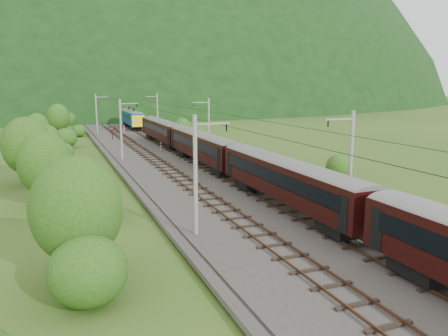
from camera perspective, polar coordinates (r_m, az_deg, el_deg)
name	(u,v)px	position (r m, az deg, el deg)	size (l,w,h in m)	color
ground	(277,227)	(32.27, 6.97, -7.67)	(600.00, 600.00, 0.00)	#335019
railbed	(226,194)	(40.92, 0.27, -3.36)	(14.00, 220.00, 0.30)	#38332D
track_left	(202,194)	(40.06, -2.93, -3.36)	(2.40, 220.00, 0.27)	brown
track_right	(249,189)	(41.79, 3.32, -2.76)	(2.40, 220.00, 0.27)	brown
catenary_left	(122,128)	(59.70, -13.24, 5.11)	(2.54, 192.28, 8.00)	gray
catenary_right	(208,125)	(62.66, -2.06, 5.65)	(2.54, 192.28, 8.00)	gray
overhead_wires	(226,119)	(39.78, 0.27, 6.39)	(4.83, 198.00, 0.03)	black
mountain_main	(75,101)	(287.35, -18.89, 8.29)	(504.00, 360.00, 244.00)	black
train	(236,154)	(44.05, 1.63, 1.79)	(2.71, 130.55, 4.71)	black
hazard_post_near	(124,129)	(93.12, -12.92, 4.99)	(0.17, 0.17, 1.56)	red
hazard_post_far	(161,146)	(66.65, -8.24, 2.80)	(0.14, 0.14, 1.32)	red
signal	(112,133)	(81.86, -14.40, 4.50)	(0.24, 0.24, 2.17)	black
vegetation_left	(58,158)	(47.42, -20.81, 1.27)	(11.77, 144.70, 7.03)	#1C4D14
vegetation_right	(271,155)	(56.91, 6.19, 1.76)	(6.96, 104.78, 3.00)	#1C4D14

